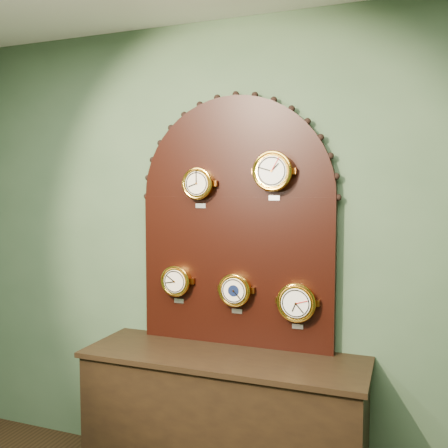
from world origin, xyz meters
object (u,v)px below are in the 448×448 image
at_px(roman_clock, 199,184).
at_px(arabic_clock, 273,171).
at_px(display_board, 236,214).
at_px(tide_clock, 297,302).
at_px(shop_counter, 223,427).
at_px(hygrometer, 177,281).
at_px(barometer, 235,290).

bearing_deg(roman_clock, arabic_clock, -0.12).
relative_size(display_board, tide_clock, 5.51).
height_order(shop_counter, display_board, display_board).
relative_size(roman_clock, arabic_clock, 0.87).
bearing_deg(tide_clock, display_board, 170.39).
bearing_deg(display_board, hygrometer, -169.78).
distance_m(shop_counter, hygrometer, 0.90).
bearing_deg(shop_counter, display_board, 90.00).
xyz_separation_m(roman_clock, hygrometer, (-0.15, 0.00, -0.60)).
bearing_deg(tide_clock, shop_counter, -158.70).
relative_size(roman_clock, barometer, 0.98).
bearing_deg(roman_clock, display_board, 17.10).
bearing_deg(shop_counter, barometer, 81.88).
relative_size(display_board, arabic_clock, 5.42).
bearing_deg(hygrometer, shop_counter, -22.93).
bearing_deg(arabic_clock, shop_counter, -148.28).
distance_m(hygrometer, barometer, 0.39).
distance_m(shop_counter, arabic_clock, 1.51).
height_order(shop_counter, arabic_clock, arabic_clock).
xyz_separation_m(arabic_clock, barometer, (-0.23, 0.00, -0.70)).
distance_m(display_board, roman_clock, 0.29).
distance_m(roman_clock, barometer, 0.67).
height_order(display_board, tide_clock, display_board).
xyz_separation_m(shop_counter, arabic_clock, (0.25, 0.15, 1.48)).
bearing_deg(shop_counter, tide_clock, 21.30).
height_order(arabic_clock, barometer, arabic_clock).
bearing_deg(roman_clock, tide_clock, -0.08).
height_order(display_board, hygrometer, display_board).
bearing_deg(shop_counter, hygrometer, 157.07).
relative_size(display_board, barometer, 6.08).
height_order(barometer, tide_clock, barometer).
relative_size(display_board, hygrometer, 6.23).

